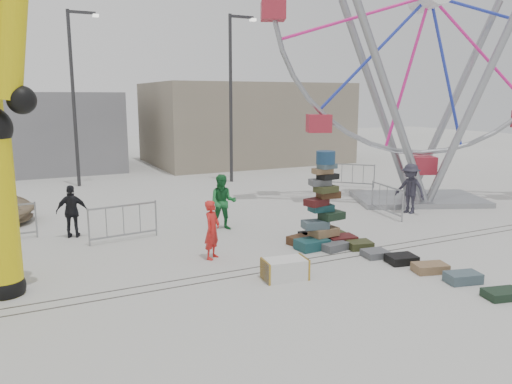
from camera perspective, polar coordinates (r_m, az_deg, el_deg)
name	(u,v)px	position (r m, az deg, el deg)	size (l,w,h in m)	color
ground	(330,270)	(12.43, 8.46, -8.86)	(90.00, 90.00, 0.00)	#9E9E99
track_line_near	(317,263)	(12.90, 6.94, -8.07)	(40.00, 0.04, 0.01)	#47443F
track_line_far	(308,259)	(13.22, 5.98, -7.58)	(40.00, 0.04, 0.01)	#47443F
building_right	(245,123)	(32.66, -1.27, 7.91)	(12.00, 8.00, 5.00)	gray
building_left	(25,132)	(31.66, -24.93, 6.28)	(10.00, 8.00, 4.40)	gray
lamp_post_right	(232,90)	(24.63, -2.71, 11.56)	(1.41, 0.25, 8.00)	#2D2D30
lamp_post_left	(75,90)	(24.76, -19.98, 10.93)	(1.41, 0.25, 8.00)	#2D2D30
suitcase_tower	(323,219)	(14.26, 7.63, -3.10)	(1.88, 1.68, 2.69)	#19474B
ferris_wheel	(429,24)	(21.01, 19.12, 17.71)	(11.17, 4.90, 13.99)	gray
steamer_trunk	(285,269)	(11.71, 3.32, -8.78)	(1.02, 0.59, 0.47)	silver
row_case_0	(360,245)	(14.25, 11.75, -5.94)	(0.66, 0.54, 0.22)	#373C1E
row_case_1	(375,254)	(13.64, 13.47, -6.86)	(0.63, 0.56, 0.18)	#585A5F
row_case_2	(402,259)	(13.31, 16.30, -7.37)	(0.72, 0.55, 0.21)	black
row_case_3	(430,268)	(12.87, 19.28, -8.18)	(0.80, 0.49, 0.21)	olive
row_case_4	(463,278)	(12.43, 22.57, -9.02)	(0.77, 0.47, 0.24)	#465B64
row_case_5	(503,294)	(11.88, 26.37, -10.41)	(0.78, 0.49, 0.18)	black
barricade_dummy_c	(124,223)	(15.09, -14.90, -3.40)	(2.00, 0.10, 1.10)	gray
barricade_wheel_front	(387,200)	(18.30, 14.71, -0.92)	(2.00, 0.10, 1.10)	gray
barricade_wheel_back	(352,175)	(23.80, 10.96, 1.90)	(2.00, 0.10, 1.10)	gray
pedestrian_red	(212,230)	(13.01, -5.03, -4.32)	(0.56, 0.37, 1.55)	red
pedestrian_green	(223,202)	(15.79, -3.79, -1.18)	(0.86, 0.67, 1.77)	#1A6930
pedestrian_black	(72,211)	(15.88, -20.26, -2.10)	(0.93, 0.39, 1.59)	black
pedestrian_grey	(410,189)	(18.84, 17.20, 0.38)	(1.17, 0.67, 1.81)	#262531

